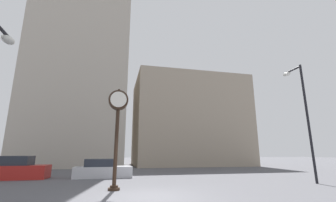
# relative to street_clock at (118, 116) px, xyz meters

# --- Properties ---
(ground_plane) EXTENTS (200.00, 200.00, 0.00)m
(ground_plane) POSITION_rel_street_clock_xyz_m (1.41, -1.87, -3.50)
(ground_plane) COLOR #515156
(building_tall_tower) EXTENTS (12.74, 12.00, 38.97)m
(building_tall_tower) POSITION_rel_street_clock_xyz_m (-5.35, 22.13, 15.98)
(building_tall_tower) COLOR #ADA393
(building_tall_tower) RESTS_ON ground_plane
(building_storefront_row) EXTENTS (16.30, 12.00, 12.95)m
(building_storefront_row) POSITION_rel_street_clock_xyz_m (10.77, 22.13, 2.97)
(building_storefront_row) COLOR gray
(building_storefront_row) RESTS_ON ground_plane
(street_clock) EXTENTS (0.97, 0.55, 4.90)m
(street_clock) POSITION_rel_street_clock_xyz_m (0.00, 0.00, 0.00)
(street_clock) COLOR black
(street_clock) RESTS_ON ground_plane
(car_red) EXTENTS (4.10, 1.87, 1.52)m
(car_red) POSITION_rel_street_clock_xyz_m (-6.59, 6.32, -2.86)
(car_red) COLOR red
(car_red) RESTS_ON ground_plane
(car_silver) EXTENTS (4.07, 1.99, 1.30)m
(car_silver) POSITION_rel_street_clock_xyz_m (-0.85, 6.14, -2.96)
(car_silver) COLOR #BCBCC1
(car_silver) RESTS_ON ground_plane
(street_lamp_right) EXTENTS (0.36, 1.57, 7.21)m
(street_lamp_right) POSITION_rel_street_clock_xyz_m (11.26, 0.24, 1.21)
(street_lamp_right) COLOR black
(street_lamp_right) RESTS_ON ground_plane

